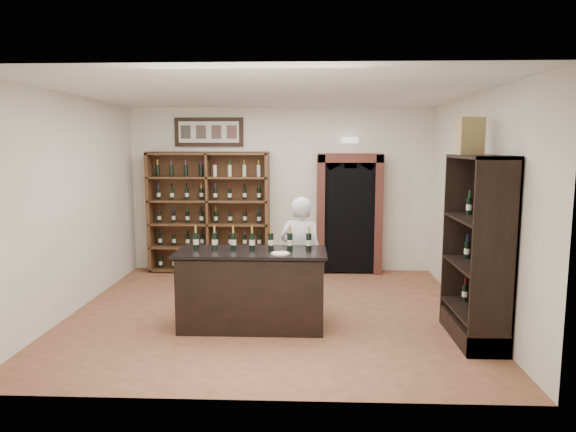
# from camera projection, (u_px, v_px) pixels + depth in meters

# --- Properties ---
(floor) EXTENTS (5.50, 5.50, 0.00)m
(floor) POSITION_uv_depth(u_px,v_px,m) (271.00, 312.00, 7.16)
(floor) COLOR #9C5B3E
(floor) RESTS_ON ground
(ceiling) EXTENTS (5.50, 5.50, 0.00)m
(ceiling) POSITION_uv_depth(u_px,v_px,m) (270.00, 93.00, 6.75)
(ceiling) COLOR white
(ceiling) RESTS_ON wall_back
(wall_back) EXTENTS (5.50, 0.04, 3.00)m
(wall_back) POSITION_uv_depth(u_px,v_px,m) (281.00, 190.00, 9.43)
(wall_back) COLOR white
(wall_back) RESTS_ON ground
(wall_left) EXTENTS (0.04, 5.00, 3.00)m
(wall_left) POSITION_uv_depth(u_px,v_px,m) (72.00, 205.00, 7.06)
(wall_left) COLOR white
(wall_left) RESTS_ON ground
(wall_right) EXTENTS (0.04, 5.00, 3.00)m
(wall_right) POSITION_uv_depth(u_px,v_px,m) (476.00, 207.00, 6.85)
(wall_right) COLOR white
(wall_right) RESTS_ON ground
(wine_shelf) EXTENTS (2.20, 0.38, 2.20)m
(wine_shelf) POSITION_uv_depth(u_px,v_px,m) (209.00, 212.00, 9.37)
(wine_shelf) COLOR brown
(wine_shelf) RESTS_ON ground
(framed_picture) EXTENTS (1.25, 0.04, 0.52)m
(framed_picture) POSITION_uv_depth(u_px,v_px,m) (209.00, 132.00, 9.31)
(framed_picture) COLOR black
(framed_picture) RESTS_ON wall_back
(arched_doorway) EXTENTS (1.17, 0.35, 2.17)m
(arched_doorway) POSITION_uv_depth(u_px,v_px,m) (349.00, 211.00, 9.26)
(arched_doorway) COLOR black
(arched_doorway) RESTS_ON ground
(emergency_light) EXTENTS (0.30, 0.10, 0.10)m
(emergency_light) POSITION_uv_depth(u_px,v_px,m) (350.00, 140.00, 9.18)
(emergency_light) COLOR white
(emergency_light) RESTS_ON wall_back
(tasting_counter) EXTENTS (1.88, 0.78, 1.00)m
(tasting_counter) POSITION_uv_depth(u_px,v_px,m) (252.00, 290.00, 6.51)
(tasting_counter) COLOR black
(tasting_counter) RESTS_ON ground
(counter_bottle_0) EXTENTS (0.07, 0.07, 0.30)m
(counter_bottle_0) POSITION_uv_depth(u_px,v_px,m) (196.00, 240.00, 6.54)
(counter_bottle_0) COLOR black
(counter_bottle_0) RESTS_ON tasting_counter
(counter_bottle_1) EXTENTS (0.07, 0.07, 0.30)m
(counter_bottle_1) POSITION_uv_depth(u_px,v_px,m) (215.00, 241.00, 6.53)
(counter_bottle_1) COLOR black
(counter_bottle_1) RESTS_ON tasting_counter
(counter_bottle_2) EXTENTS (0.07, 0.07, 0.30)m
(counter_bottle_2) POSITION_uv_depth(u_px,v_px,m) (233.00, 241.00, 6.52)
(counter_bottle_2) COLOR black
(counter_bottle_2) RESTS_ON tasting_counter
(counter_bottle_3) EXTENTS (0.07, 0.07, 0.30)m
(counter_bottle_3) POSITION_uv_depth(u_px,v_px,m) (252.00, 241.00, 6.51)
(counter_bottle_3) COLOR black
(counter_bottle_3) RESTS_ON tasting_counter
(counter_bottle_4) EXTENTS (0.07, 0.07, 0.30)m
(counter_bottle_4) POSITION_uv_depth(u_px,v_px,m) (271.00, 241.00, 6.50)
(counter_bottle_4) COLOR black
(counter_bottle_4) RESTS_ON tasting_counter
(counter_bottle_5) EXTENTS (0.07, 0.07, 0.30)m
(counter_bottle_5) POSITION_uv_depth(u_px,v_px,m) (290.00, 241.00, 6.49)
(counter_bottle_5) COLOR black
(counter_bottle_5) RESTS_ON tasting_counter
(counter_bottle_6) EXTENTS (0.07, 0.07, 0.30)m
(counter_bottle_6) POSITION_uv_depth(u_px,v_px,m) (309.00, 241.00, 6.48)
(counter_bottle_6) COLOR black
(counter_bottle_6) RESTS_ON tasting_counter
(side_cabinet) EXTENTS (0.48, 1.20, 2.20)m
(side_cabinet) POSITION_uv_depth(u_px,v_px,m) (478.00, 278.00, 6.07)
(side_cabinet) COLOR black
(side_cabinet) RESTS_ON ground
(shopkeeper) EXTENTS (0.66, 0.50, 1.62)m
(shopkeeper) POSITION_uv_depth(u_px,v_px,m) (301.00, 255.00, 7.04)
(shopkeeper) COLOR silver
(shopkeeper) RESTS_ON ground
(plate) EXTENTS (0.23, 0.23, 0.02)m
(plate) POSITION_uv_depth(u_px,v_px,m) (280.00, 254.00, 6.21)
(plate) COLOR beige
(plate) RESTS_ON tasting_counter
(wine_crate) EXTENTS (0.34, 0.20, 0.45)m
(wine_crate) POSITION_uv_depth(u_px,v_px,m) (471.00, 136.00, 6.15)
(wine_crate) COLOR tan
(wine_crate) RESTS_ON side_cabinet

